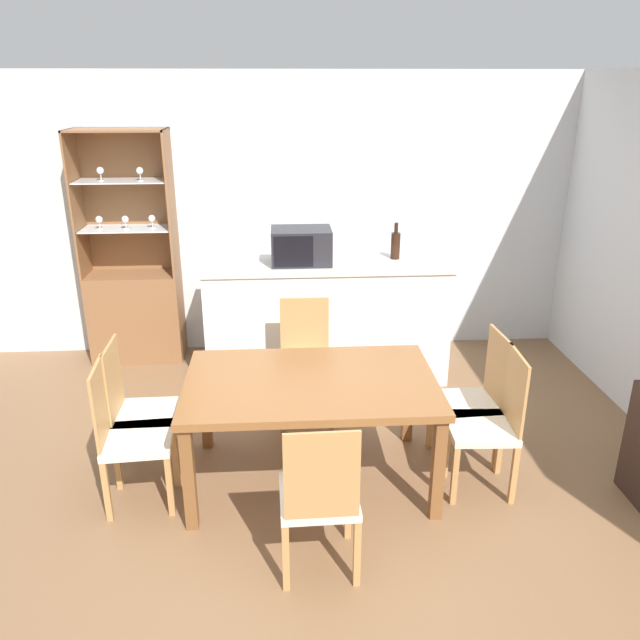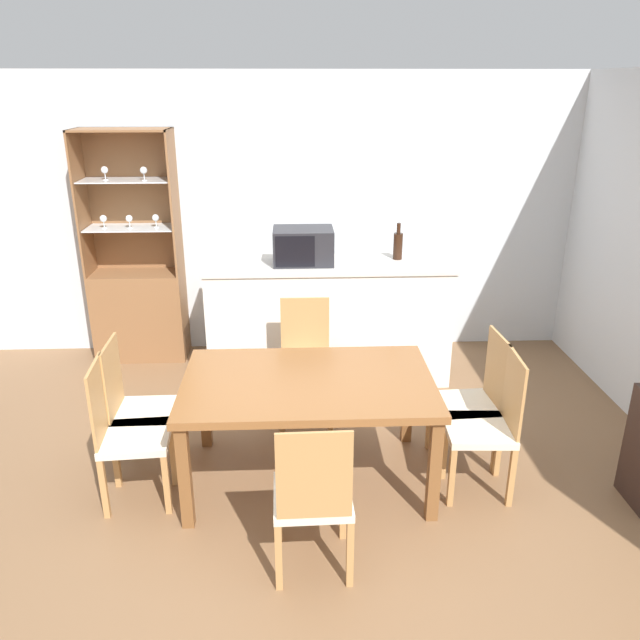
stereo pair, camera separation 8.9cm
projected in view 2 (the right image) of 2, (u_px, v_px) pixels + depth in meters
The scene contains 13 objects.
ground_plane at pixel (307, 513), 3.78m from camera, with size 18.00×18.00×0.00m, color brown.
wall_back at pixel (299, 217), 5.78m from camera, with size 6.80×0.06×2.55m.
kitchen_counter at pixel (329, 321), 5.38m from camera, with size 2.07×0.62×1.03m.
display_cabinet at pixel (139, 297), 5.77m from camera, with size 0.82×0.38×2.08m.
dining_table at pixel (308, 391), 3.89m from camera, with size 1.56×1.00×0.72m.
dining_chair_side_right_near at pixel (486, 426), 3.86m from camera, with size 0.42×0.42×0.93m.
dining_chair_head_far at pixel (306, 363), 4.72m from camera, with size 0.41×0.41×0.93m.
dining_chair_head_near at pixel (313, 497), 3.20m from camera, with size 0.41×0.41×0.93m.
dining_chair_side_left_far at pixel (139, 409), 4.05m from camera, with size 0.41×0.41×0.93m.
dining_chair_side_right_far at pixel (473, 402), 4.15m from camera, with size 0.42×0.42×0.93m.
dining_chair_side_left_near at pixel (127, 434), 3.77m from camera, with size 0.43×0.43×0.93m.
microwave at pixel (303, 246), 5.15m from camera, with size 0.49×0.37×0.29m.
wine_bottle at pixel (398, 245), 5.27m from camera, with size 0.08×0.08×0.31m.
Camera 2 is at (-0.06, -3.11, 2.45)m, focal length 35.00 mm.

